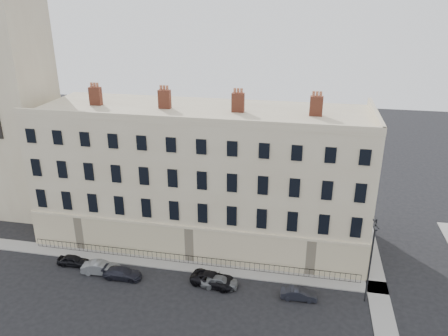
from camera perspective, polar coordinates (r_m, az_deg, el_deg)
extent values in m
plane|color=black|center=(41.95, 1.56, -17.38)|extent=(160.00, 160.00, 0.00)
cube|color=#C6B593|center=(49.34, -2.87, -0.91)|extent=(36.00, 12.00, 15.00)
cube|color=beige|center=(46.61, -4.55, -10.01)|extent=(36.10, 0.18, 4.00)
cube|color=beige|center=(50.92, 17.63, -8.12)|extent=(0.18, 12.10, 4.00)
cube|color=#C6B593|center=(41.41, -5.02, 6.15)|extent=(36.00, 0.35, 0.80)
cube|color=#C6B593|center=(45.99, 19.23, 6.59)|extent=(0.35, 12.00, 0.80)
cube|color=brown|center=(50.97, -16.43, 9.00)|extent=(1.30, 0.70, 2.00)
cube|color=brown|center=(47.86, -7.77, 8.89)|extent=(1.30, 0.70, 2.00)
cube|color=brown|center=(45.94, 1.84, 8.54)|extent=(1.30, 0.70, 2.00)
cube|color=brown|center=(45.37, 11.95, 7.92)|extent=(1.30, 0.70, 2.00)
cube|color=#C6B593|center=(59.38, -25.79, 7.45)|extent=(8.00, 8.00, 28.00)
cube|color=gray|center=(48.04, -9.49, -11.95)|extent=(48.00, 2.00, 0.12)
cube|color=gray|center=(48.66, 18.91, -12.47)|extent=(2.00, 24.00, 0.12)
cube|color=black|center=(46.72, -4.69, -11.36)|extent=(35.00, 0.04, 0.04)
cube|color=black|center=(47.21, -4.66, -12.27)|extent=(35.00, 0.04, 0.04)
imported|color=black|center=(49.27, -19.10, -11.35)|extent=(3.33, 1.42, 1.12)
imported|color=slate|center=(47.12, -15.78, -12.44)|extent=(3.97, 1.71, 1.27)
imported|color=#21212C|center=(45.94, -13.14, -13.24)|extent=(3.93, 1.64, 1.13)
imported|color=black|center=(43.91, -1.39, -14.33)|extent=(4.74, 2.74, 1.24)
imported|color=slate|center=(43.62, -0.60, -14.61)|extent=(3.71, 1.73, 1.23)
imported|color=black|center=(42.80, 9.75, -15.89)|extent=(3.42, 1.31, 1.11)
cylinder|color=#27282B|center=(41.88, 18.57, -11.50)|extent=(0.17, 0.17, 8.60)
cylinder|color=#27282B|center=(39.15, 19.23, -6.92)|extent=(0.38, 1.61, 0.11)
cube|color=#27282B|center=(38.51, 19.16, -7.50)|extent=(0.28, 0.56, 0.13)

